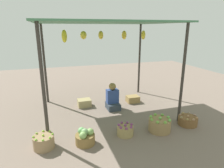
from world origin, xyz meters
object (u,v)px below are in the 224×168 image
at_px(vendor_person, 113,99).
at_px(basket_green_apples, 160,125).
at_px(wooden_crate_near_vendor, 133,99).
at_px(basket_limes, 44,142).
at_px(basket_potatoes, 188,121).
at_px(basket_cabbages, 85,137).
at_px(wooden_crate_stacked_rear, 84,103).
at_px(basket_purple_onions, 125,130).

bearing_deg(vendor_person, basket_green_apples, -67.79).
xyz_separation_m(basket_green_apples, wooden_crate_near_vendor, (0.14, 1.86, -0.05)).
distance_m(basket_limes, basket_potatoes, 3.36).
relative_size(basket_cabbages, basket_potatoes, 0.87).
relative_size(basket_green_apples, wooden_crate_stacked_rear, 1.31).
height_order(basket_limes, basket_purple_onions, basket_limes).
xyz_separation_m(wooden_crate_near_vendor, wooden_crate_stacked_rear, (-1.54, 0.13, 0.01)).
relative_size(basket_potatoes, wooden_crate_near_vendor, 1.20).
bearing_deg(basket_cabbages, wooden_crate_near_vendor, 44.86).
distance_m(basket_limes, basket_green_apples, 2.54).
bearing_deg(vendor_person, basket_potatoes, -46.06).
bearing_deg(vendor_person, basket_limes, -142.59).
bearing_deg(vendor_person, basket_cabbages, -125.08).
height_order(basket_purple_onions, wooden_crate_stacked_rear, basket_purple_onions).
distance_m(basket_purple_onions, wooden_crate_near_vendor, 2.04).
bearing_deg(basket_green_apples, wooden_crate_stacked_rear, 125.13).
relative_size(basket_purple_onions, basket_potatoes, 0.79).
bearing_deg(basket_cabbages, vendor_person, 54.92).
distance_m(basket_green_apples, wooden_crate_stacked_rear, 2.44).
xyz_separation_m(basket_limes, wooden_crate_near_vendor, (2.68, 1.76, -0.03)).
height_order(basket_limes, basket_potatoes, basket_limes).
bearing_deg(wooden_crate_near_vendor, basket_green_apples, -94.29).
xyz_separation_m(basket_cabbages, basket_green_apples, (1.74, 0.01, 0.00)).
height_order(vendor_person, basket_limes, vendor_person).
bearing_deg(wooden_crate_stacked_rear, wooden_crate_near_vendor, -4.82).
relative_size(basket_limes, basket_cabbages, 1.02).
bearing_deg(basket_limes, basket_cabbages, -7.70).
xyz_separation_m(basket_purple_onions, basket_green_apples, (0.83, -0.06, 0.03)).
relative_size(wooden_crate_near_vendor, wooden_crate_stacked_rear, 0.99).
relative_size(basket_cabbages, wooden_crate_stacked_rear, 1.03).
bearing_deg(basket_purple_onions, wooden_crate_stacked_rear, 106.61).
xyz_separation_m(basket_purple_onions, wooden_crate_stacked_rear, (-0.58, 1.93, -0.01)).
distance_m(basket_limes, basket_cabbages, 0.81).
relative_size(basket_limes, wooden_crate_near_vendor, 1.06).
height_order(basket_potatoes, wooden_crate_near_vendor, basket_potatoes).
height_order(basket_limes, basket_cabbages, basket_cabbages).
distance_m(basket_potatoes, wooden_crate_near_vendor, 1.94).
distance_m(vendor_person, basket_potatoes, 2.11).
height_order(vendor_person, wooden_crate_stacked_rear, vendor_person).
distance_m(vendor_person, wooden_crate_near_vendor, 0.86).
relative_size(vendor_person, basket_green_apples, 1.53).
bearing_deg(wooden_crate_near_vendor, wooden_crate_stacked_rear, 175.18).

